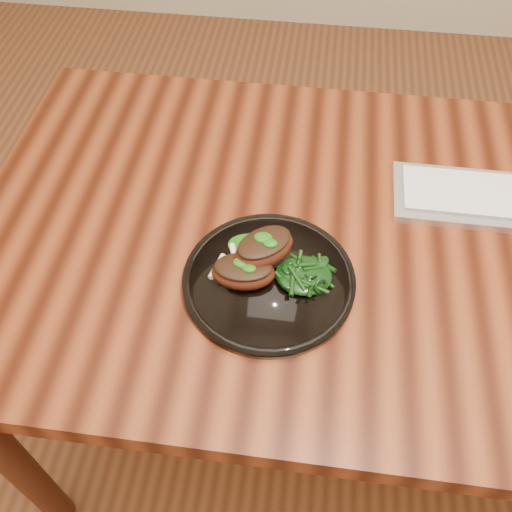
{
  "coord_description": "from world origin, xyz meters",
  "views": [
    {
      "loc": [
        -0.22,
        -0.65,
        1.48
      ],
      "look_at": [
        -0.3,
        -0.1,
        0.78
      ],
      "focal_mm": 40.0,
      "sensor_mm": 36.0,
      "label": 1
    }
  ],
  "objects_px": {
    "plate": "(269,280)",
    "greens_heap": "(304,273)",
    "lamb_chop_front": "(243,271)",
    "desk": "(426,270)"
  },
  "relations": [
    {
      "from": "plate",
      "to": "greens_heap",
      "type": "relative_size",
      "value": 3.08
    },
    {
      "from": "desk",
      "to": "lamb_chop_front",
      "type": "xyz_separation_m",
      "value": [
        -0.31,
        -0.14,
        0.12
      ]
    },
    {
      "from": "desk",
      "to": "plate",
      "type": "relative_size",
      "value": 5.9
    },
    {
      "from": "plate",
      "to": "lamb_chop_front",
      "type": "bearing_deg",
      "value": -166.42
    },
    {
      "from": "plate",
      "to": "greens_heap",
      "type": "xyz_separation_m",
      "value": [
        0.05,
        0.0,
        0.02
      ]
    },
    {
      "from": "plate",
      "to": "lamb_chop_front",
      "type": "height_order",
      "value": "lamb_chop_front"
    },
    {
      "from": "lamb_chop_front",
      "to": "greens_heap",
      "type": "height_order",
      "value": "lamb_chop_front"
    },
    {
      "from": "greens_heap",
      "to": "plate",
      "type": "bearing_deg",
      "value": -174.81
    },
    {
      "from": "plate",
      "to": "desk",
      "type": "bearing_deg",
      "value": 24.95
    },
    {
      "from": "desk",
      "to": "plate",
      "type": "distance_m",
      "value": 0.31
    }
  ]
}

